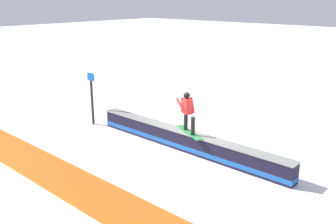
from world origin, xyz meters
The scene contains 5 objects.
ground_plane centered at (0.00, 0.00, 0.00)m, with size 120.00×120.00×0.00m, color white.
grind_box centered at (0.00, 0.00, 0.31)m, with size 7.96×0.55×0.68m.
snowboarder centered at (-0.01, -0.06, 1.41)m, with size 1.56×0.92×1.36m.
safety_fence centered at (0.00, 4.75, 0.58)m, with size 10.23×0.06×1.16m, color orange.
trail_marker centered at (4.63, 0.39, 1.15)m, with size 0.40×0.10×2.16m.
Camera 1 is at (-7.65, 9.54, 5.11)m, focal length 40.53 mm.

